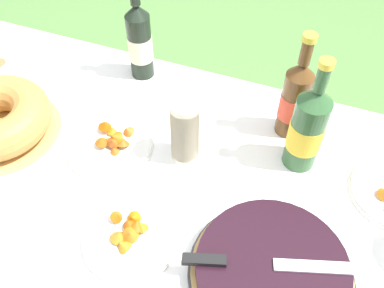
{
  "coord_description": "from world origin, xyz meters",
  "views": [
    {
      "loc": [
        0.36,
        -0.53,
        1.62
      ],
      "look_at": [
        0.11,
        0.12,
        0.81
      ],
      "focal_mm": 40.0,
      "sensor_mm": 36.0,
      "label": 1
    }
  ],
  "objects_px": {
    "cup_stack": "(185,131)",
    "juice_bottle_red": "(140,41)",
    "serving_knife": "(259,263)",
    "snack_plate_near": "(110,144)",
    "berry_tart": "(271,272)",
    "snack_plate_left": "(130,235)",
    "cider_bottle_amber": "(295,99)",
    "cider_bottle_green": "(307,129)"
  },
  "relations": [
    {
      "from": "serving_knife",
      "to": "snack_plate_near",
      "type": "height_order",
      "value": "serving_knife"
    },
    {
      "from": "cup_stack",
      "to": "juice_bottle_red",
      "type": "distance_m",
      "value": 0.36
    },
    {
      "from": "serving_knife",
      "to": "snack_plate_near",
      "type": "distance_m",
      "value": 0.51
    },
    {
      "from": "cup_stack",
      "to": "juice_bottle_red",
      "type": "relative_size",
      "value": 0.59
    },
    {
      "from": "serving_knife",
      "to": "snack_plate_left",
      "type": "relative_size",
      "value": 1.65
    },
    {
      "from": "cider_bottle_amber",
      "to": "snack_plate_near",
      "type": "distance_m",
      "value": 0.5
    },
    {
      "from": "cup_stack",
      "to": "snack_plate_near",
      "type": "distance_m",
      "value": 0.22
    },
    {
      "from": "serving_knife",
      "to": "cider_bottle_green",
      "type": "relative_size",
      "value": 1.12
    },
    {
      "from": "serving_knife",
      "to": "cider_bottle_amber",
      "type": "distance_m",
      "value": 0.45
    },
    {
      "from": "snack_plate_near",
      "to": "cider_bottle_green",
      "type": "bearing_deg",
      "value": 15.38
    },
    {
      "from": "cup_stack",
      "to": "snack_plate_near",
      "type": "bearing_deg",
      "value": -167.93
    },
    {
      "from": "serving_knife",
      "to": "juice_bottle_red",
      "type": "xyz_separation_m",
      "value": [
        -0.51,
        0.52,
        0.06
      ]
    },
    {
      "from": "cup_stack",
      "to": "cider_bottle_amber",
      "type": "bearing_deg",
      "value": 39.19
    },
    {
      "from": "berry_tart",
      "to": "cider_bottle_amber",
      "type": "xyz_separation_m",
      "value": [
        -0.06,
        0.43,
        0.09
      ]
    },
    {
      "from": "serving_knife",
      "to": "juice_bottle_red",
      "type": "relative_size",
      "value": 1.13
    },
    {
      "from": "berry_tart",
      "to": "cup_stack",
      "type": "height_order",
      "value": "cup_stack"
    },
    {
      "from": "cup_stack",
      "to": "cider_bottle_amber",
      "type": "distance_m",
      "value": 0.3
    },
    {
      "from": "berry_tart",
      "to": "snack_plate_near",
      "type": "xyz_separation_m",
      "value": [
        -0.49,
        0.2,
        -0.02
      ]
    },
    {
      "from": "cider_bottle_amber",
      "to": "snack_plate_left",
      "type": "bearing_deg",
      "value": -119.44
    },
    {
      "from": "cup_stack",
      "to": "juice_bottle_red",
      "type": "bearing_deg",
      "value": 133.01
    },
    {
      "from": "juice_bottle_red",
      "to": "snack_plate_near",
      "type": "bearing_deg",
      "value": -81.1
    },
    {
      "from": "cider_bottle_green",
      "to": "juice_bottle_red",
      "type": "bearing_deg",
      "value": 161.69
    },
    {
      "from": "cup_stack",
      "to": "cider_bottle_green",
      "type": "xyz_separation_m",
      "value": [
        0.28,
        0.09,
        0.03
      ]
    },
    {
      "from": "cider_bottle_amber",
      "to": "juice_bottle_red",
      "type": "xyz_separation_m",
      "value": [
        -0.47,
        0.08,
        0.01
      ]
    },
    {
      "from": "serving_knife",
      "to": "cup_stack",
      "type": "distance_m",
      "value": 0.37
    },
    {
      "from": "cider_bottle_green",
      "to": "snack_plate_near",
      "type": "relative_size",
      "value": 1.4
    },
    {
      "from": "juice_bottle_red",
      "to": "snack_plate_left",
      "type": "distance_m",
      "value": 0.58
    },
    {
      "from": "cup_stack",
      "to": "snack_plate_left",
      "type": "height_order",
      "value": "cup_stack"
    },
    {
      "from": "cider_bottle_green",
      "to": "snack_plate_left",
      "type": "relative_size",
      "value": 1.47
    },
    {
      "from": "snack_plate_near",
      "to": "berry_tart",
      "type": "bearing_deg",
      "value": -22.78
    },
    {
      "from": "cup_stack",
      "to": "snack_plate_left",
      "type": "distance_m",
      "value": 0.28
    },
    {
      "from": "cider_bottle_amber",
      "to": "juice_bottle_red",
      "type": "relative_size",
      "value": 0.97
    },
    {
      "from": "juice_bottle_red",
      "to": "berry_tart",
      "type": "bearing_deg",
      "value": -43.64
    },
    {
      "from": "serving_knife",
      "to": "cider_bottle_amber",
      "type": "height_order",
      "value": "cider_bottle_amber"
    },
    {
      "from": "serving_knife",
      "to": "cup_stack",
      "type": "bearing_deg",
      "value": 117.93
    },
    {
      "from": "serving_knife",
      "to": "berry_tart",
      "type": "bearing_deg",
      "value": 0.0
    },
    {
      "from": "berry_tart",
      "to": "snack_plate_left",
      "type": "height_order",
      "value": "berry_tart"
    },
    {
      "from": "snack_plate_near",
      "to": "cider_bottle_amber",
      "type": "bearing_deg",
      "value": 28.26
    },
    {
      "from": "snack_plate_left",
      "to": "serving_knife",
      "type": "bearing_deg",
      "value": 2.61
    },
    {
      "from": "cider_bottle_green",
      "to": "serving_knife",
      "type": "bearing_deg",
      "value": -93.17
    },
    {
      "from": "cider_bottle_green",
      "to": "snack_plate_left",
      "type": "bearing_deg",
      "value": -130.68
    },
    {
      "from": "juice_bottle_red",
      "to": "snack_plate_left",
      "type": "bearing_deg",
      "value": -67.71
    }
  ]
}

